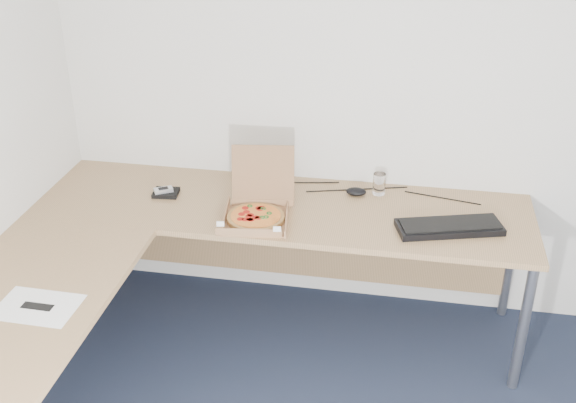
% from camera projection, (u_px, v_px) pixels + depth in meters
% --- Properties ---
extents(room_shell, '(3.50, 3.50, 2.50)m').
position_uv_depth(room_shell, '(363.00, 285.00, 2.02)').
color(room_shell, silver).
rests_on(room_shell, ground).
extents(desk, '(2.50, 2.20, 0.73)m').
position_uv_depth(desk, '(197.00, 248.00, 3.25)').
color(desk, '#A78054').
rests_on(desk, ground).
extents(pizza_box, '(0.31, 0.36, 0.32)m').
position_uv_depth(pizza_box, '(257.00, 213.00, 3.41)').
color(pizza_box, '#A0714A').
rests_on(pizza_box, desk).
extents(drinking_glass, '(0.06, 0.06, 0.11)m').
position_uv_depth(drinking_glass, '(379.00, 184.00, 3.65)').
color(drinking_glass, silver).
rests_on(drinking_glass, desk).
extents(keyboard, '(0.53, 0.31, 0.03)m').
position_uv_depth(keyboard, '(449.00, 227.00, 3.33)').
color(keyboard, black).
rests_on(keyboard, desk).
extents(mouse, '(0.12, 0.09, 0.04)m').
position_uv_depth(mouse, '(356.00, 192.00, 3.66)').
color(mouse, black).
rests_on(mouse, desk).
extents(wallet, '(0.14, 0.12, 0.02)m').
position_uv_depth(wallet, '(166.00, 193.00, 3.66)').
color(wallet, black).
rests_on(wallet, desk).
extents(phone, '(0.11, 0.09, 0.02)m').
position_uv_depth(phone, '(163.00, 190.00, 3.65)').
color(phone, '#B2B5BA').
rests_on(phone, wallet).
extents(paper_sheet, '(0.33, 0.23, 0.00)m').
position_uv_depth(paper_sheet, '(37.00, 307.00, 2.80)').
color(paper_sheet, white).
rests_on(paper_sheet, desk).
extents(cable_bundle, '(0.59, 0.12, 0.01)m').
position_uv_depth(cable_bundle, '(357.00, 189.00, 3.72)').
color(cable_bundle, black).
rests_on(cable_bundle, desk).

